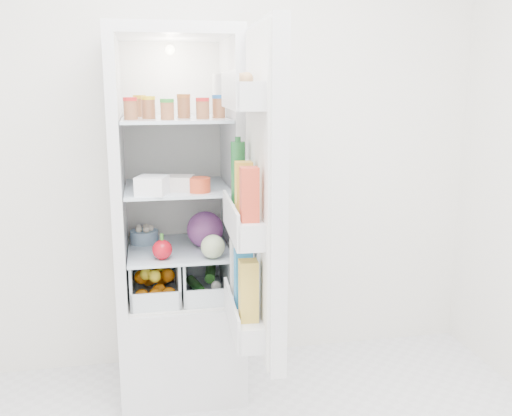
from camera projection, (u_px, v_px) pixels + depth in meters
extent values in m
cube|color=white|center=(209.00, 130.00, 3.05)|extent=(3.00, 0.02, 2.60)
cube|color=silver|center=(181.00, 338.00, 2.96)|extent=(0.60, 0.60, 0.50)
cube|color=silver|center=(172.00, 33.00, 2.63)|extent=(0.60, 0.60, 0.05)
cube|color=silver|center=(173.00, 164.00, 3.04)|extent=(0.60, 0.05, 1.25)
cube|color=silver|center=(118.00, 173.00, 2.72)|extent=(0.05, 0.60, 1.25)
cube|color=silver|center=(232.00, 170.00, 2.82)|extent=(0.05, 0.60, 1.25)
cube|color=white|center=(173.00, 165.00, 3.01)|extent=(0.50, 0.01, 1.25)
sphere|color=white|center=(170.00, 50.00, 2.85)|extent=(0.05, 0.05, 0.05)
cube|color=silver|center=(179.00, 249.00, 2.83)|extent=(0.49, 0.53, 0.01)
cube|color=silver|center=(177.00, 188.00, 2.76)|extent=(0.49, 0.53, 0.02)
cube|color=silver|center=(175.00, 119.00, 2.69)|extent=(0.49, 0.53, 0.02)
cylinder|color=#B21919|center=(130.00, 110.00, 2.52)|extent=(0.06, 0.06, 0.08)
cylinder|color=gold|center=(149.00, 109.00, 2.58)|extent=(0.06, 0.06, 0.08)
cylinder|color=#267226|center=(167.00, 110.00, 2.52)|extent=(0.06, 0.06, 0.08)
cylinder|color=brown|center=(184.00, 109.00, 2.63)|extent=(0.06, 0.06, 0.08)
cylinder|color=#B21919|center=(203.00, 109.00, 2.58)|extent=(0.06, 0.06, 0.08)
cylinder|color=#194C8C|center=(219.00, 109.00, 2.64)|extent=(0.06, 0.06, 0.08)
cylinder|color=#BF8C19|center=(140.00, 108.00, 2.75)|extent=(0.06, 0.06, 0.08)
cylinder|color=silver|center=(219.00, 95.00, 2.72)|extent=(0.07, 0.07, 0.20)
cube|color=white|center=(152.00, 185.00, 2.55)|extent=(0.16, 0.16, 0.08)
cube|color=beige|center=(180.00, 183.00, 2.64)|extent=(0.15, 0.15, 0.07)
cylinder|color=#DE4421|center=(200.00, 185.00, 2.60)|extent=(0.13, 0.13, 0.07)
sphere|color=#632260|center=(205.00, 229.00, 2.82)|extent=(0.18, 0.18, 0.18)
sphere|color=#B80B19|center=(162.00, 250.00, 2.63)|extent=(0.09, 0.09, 0.09)
cylinder|color=#83A6C4|center=(144.00, 237.00, 2.90)|extent=(0.18, 0.18, 0.07)
sphere|color=#A6B588|center=(213.00, 247.00, 2.64)|extent=(0.11, 0.11, 0.11)
sphere|color=orange|center=(142.00, 296.00, 2.72)|extent=(0.07, 0.07, 0.07)
sphere|color=orange|center=(156.00, 295.00, 2.73)|extent=(0.07, 0.07, 0.07)
sphere|color=orange|center=(169.00, 294.00, 2.75)|extent=(0.07, 0.07, 0.07)
sphere|color=orange|center=(141.00, 277.00, 2.82)|extent=(0.07, 0.07, 0.07)
sphere|color=orange|center=(155.00, 276.00, 2.84)|extent=(0.07, 0.07, 0.07)
sphere|color=orange|center=(168.00, 276.00, 2.85)|extent=(0.07, 0.07, 0.07)
sphere|color=orange|center=(149.00, 279.00, 2.96)|extent=(0.07, 0.07, 0.07)
sphere|color=orange|center=(162.00, 278.00, 2.97)|extent=(0.07, 0.07, 0.07)
sphere|color=orange|center=(159.00, 291.00, 2.79)|extent=(0.07, 0.07, 0.07)
sphere|color=yellow|center=(146.00, 274.00, 2.76)|extent=(0.06, 0.06, 0.06)
sphere|color=yellow|center=(160.00, 266.00, 2.88)|extent=(0.06, 0.06, 0.06)
sphere|color=yellow|center=(155.00, 276.00, 2.73)|extent=(0.06, 0.06, 0.06)
cylinder|color=#20521B|center=(196.00, 286.00, 2.89)|extent=(0.09, 0.21, 0.05)
cylinder|color=#20521B|center=(210.00, 272.00, 2.94)|extent=(0.08, 0.21, 0.05)
sphere|color=white|center=(206.00, 294.00, 2.78)|extent=(0.05, 0.05, 0.05)
sphere|color=white|center=(216.00, 286.00, 2.80)|extent=(0.05, 0.05, 0.05)
cube|color=silver|center=(266.00, 192.00, 2.26)|extent=(0.08, 0.60, 1.30)
cube|color=white|center=(257.00, 192.00, 2.25)|extent=(0.03, 0.56, 1.26)
cube|color=silver|center=(244.00, 95.00, 2.16)|extent=(0.13, 0.50, 0.10)
cube|color=silver|center=(244.00, 223.00, 2.27)|extent=(0.13, 0.50, 0.10)
cube|color=silver|center=(245.00, 317.00, 2.36)|extent=(0.13, 0.50, 0.10)
sphere|color=#976E44|center=(247.00, 79.00, 2.03)|extent=(0.05, 0.05, 0.05)
sphere|color=#976E44|center=(244.00, 79.00, 2.11)|extent=(0.05, 0.05, 0.05)
sphere|color=#976E44|center=(241.00, 79.00, 2.19)|extent=(0.05, 0.05, 0.05)
sphere|color=#976E44|center=(238.00, 79.00, 2.27)|extent=(0.05, 0.05, 0.05)
cylinder|color=#185524|center=(238.00, 173.00, 2.38)|extent=(0.06, 0.06, 0.26)
cube|color=yellow|center=(244.00, 187.00, 2.21)|extent=(0.07, 0.07, 0.20)
cube|color=red|center=(249.00, 195.00, 2.06)|extent=(0.07, 0.07, 0.20)
cube|color=white|center=(239.00, 266.00, 2.46)|extent=(0.07, 0.07, 0.24)
cube|color=#2A90D3|center=(243.00, 278.00, 2.32)|extent=(0.07, 0.07, 0.24)
cube|color=gold|center=(249.00, 291.00, 2.17)|extent=(0.07, 0.07, 0.24)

